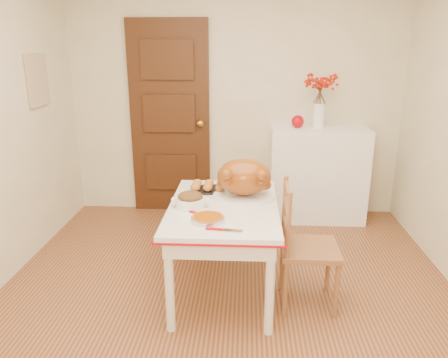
# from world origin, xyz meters

# --- Properties ---
(floor) EXTENTS (3.50, 4.00, 0.00)m
(floor) POSITION_xyz_m (0.00, 0.00, 0.00)
(floor) COLOR #5B3014
(floor) RESTS_ON ground
(wall_back) EXTENTS (3.50, 0.00, 2.50)m
(wall_back) POSITION_xyz_m (0.00, 2.00, 1.25)
(wall_back) COLOR beige
(wall_back) RESTS_ON ground
(door_back) EXTENTS (0.85, 0.06, 2.06)m
(door_back) POSITION_xyz_m (-0.70, 1.97, 1.03)
(door_back) COLOR #3A1D0D
(door_back) RESTS_ON ground
(photo_board) EXTENTS (0.03, 0.35, 0.45)m
(photo_board) POSITION_xyz_m (-1.73, 1.20, 1.50)
(photo_board) COLOR #CBBC8D
(photo_board) RESTS_ON ground
(sideboard) EXTENTS (0.99, 0.44, 0.99)m
(sideboard) POSITION_xyz_m (0.88, 1.78, 0.49)
(sideboard) COLOR white
(sideboard) RESTS_ON floor
(kitchen_table) EXTENTS (0.80, 1.17, 0.70)m
(kitchen_table) POSITION_xyz_m (-0.03, 0.30, 0.35)
(kitchen_table) COLOR silver
(kitchen_table) RESTS_ON floor
(chair_oak) EXTENTS (0.41, 0.41, 0.91)m
(chair_oak) POSITION_xyz_m (0.58, 0.16, 0.45)
(chair_oak) COLOR brown
(chair_oak) RESTS_ON floor
(berry_vase) EXTENTS (0.26, 0.26, 0.51)m
(berry_vase) POSITION_xyz_m (0.85, 1.78, 1.24)
(berry_vase) COLOR white
(berry_vase) RESTS_ON sideboard
(apple) EXTENTS (0.13, 0.13, 0.13)m
(apple) POSITION_xyz_m (0.64, 1.78, 1.05)
(apple) COLOR #AC030C
(apple) RESTS_ON sideboard
(turkey_platter) EXTENTS (0.55, 0.49, 0.30)m
(turkey_platter) POSITION_xyz_m (0.12, 0.46, 0.84)
(turkey_platter) COLOR #954F14
(turkey_platter) RESTS_ON kitchen_table
(pumpkin_pie) EXTENTS (0.28, 0.28, 0.05)m
(pumpkin_pie) POSITION_xyz_m (-0.12, -0.00, 0.72)
(pumpkin_pie) COLOR #994201
(pumpkin_pie) RESTS_ON kitchen_table
(stuffing_dish) EXTENTS (0.29, 0.24, 0.10)m
(stuffing_dish) POSITION_xyz_m (-0.26, 0.25, 0.75)
(stuffing_dish) COLOR brown
(stuffing_dish) RESTS_ON kitchen_table
(rolls_tray) EXTENTS (0.31, 0.26, 0.07)m
(rolls_tray) POSITION_xyz_m (-0.17, 0.60, 0.73)
(rolls_tray) COLOR #C56B25
(rolls_tray) RESTS_ON kitchen_table
(pie_server) EXTENTS (0.24, 0.09, 0.01)m
(pie_server) POSITION_xyz_m (-0.00, -0.15, 0.70)
(pie_server) COLOR silver
(pie_server) RESTS_ON kitchen_table
(carving_knife) EXTENTS (0.21, 0.16, 0.01)m
(carving_knife) POSITION_xyz_m (-0.16, 0.09, 0.70)
(carving_knife) COLOR silver
(carving_knife) RESTS_ON kitchen_table
(drinking_glass) EXTENTS (0.07, 0.07, 0.11)m
(drinking_glass) POSITION_xyz_m (-0.01, 0.79, 0.75)
(drinking_glass) COLOR white
(drinking_glass) RESTS_ON kitchen_table
(shaker_pair) EXTENTS (0.10, 0.06, 0.10)m
(shaker_pair) POSITION_xyz_m (0.28, 0.77, 0.74)
(shaker_pair) COLOR white
(shaker_pair) RESTS_ON kitchen_table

